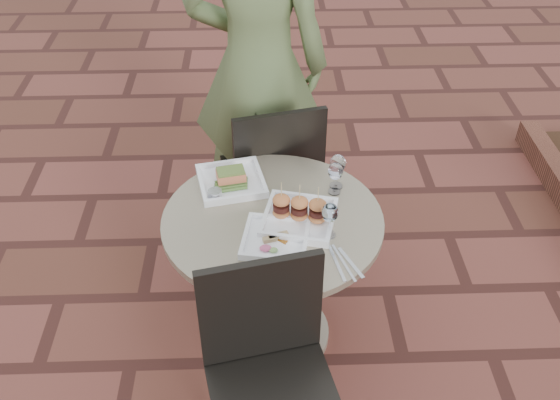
{
  "coord_description": "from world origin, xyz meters",
  "views": [
    {
      "loc": [
        -0.21,
        -1.77,
        2.36
      ],
      "look_at": [
        -0.15,
        0.16,
        0.82
      ],
      "focal_mm": 40.0,
      "sensor_mm": 36.0,
      "label": 1
    }
  ],
  "objects_px": {
    "cafe_table": "(273,261)",
    "diner": "(258,66)",
    "plate_salmon": "(231,180)",
    "plate_tuna": "(275,238)",
    "plate_sliders": "(299,213)",
    "chair_near": "(268,360)",
    "chair_far": "(274,169)"
  },
  "relations": [
    {
      "from": "cafe_table",
      "to": "diner",
      "type": "relative_size",
      "value": 0.47
    },
    {
      "from": "cafe_table",
      "to": "plate_salmon",
      "type": "relative_size",
      "value": 2.77
    },
    {
      "from": "cafe_table",
      "to": "plate_salmon",
      "type": "xyz_separation_m",
      "value": [
        -0.17,
        0.23,
        0.27
      ]
    },
    {
      "from": "cafe_table",
      "to": "plate_tuna",
      "type": "height_order",
      "value": "plate_tuna"
    },
    {
      "from": "plate_salmon",
      "to": "plate_tuna",
      "type": "xyz_separation_m",
      "value": [
        0.18,
        -0.37,
        -0.01
      ]
    },
    {
      "from": "cafe_table",
      "to": "plate_sliders",
      "type": "bearing_deg",
      "value": -13.16
    },
    {
      "from": "plate_sliders",
      "to": "cafe_table",
      "type": "bearing_deg",
      "value": 166.84
    },
    {
      "from": "chair_near",
      "to": "cafe_table",
      "type": "bearing_deg",
      "value": 74.66
    },
    {
      "from": "chair_far",
      "to": "plate_sliders",
      "type": "xyz_separation_m",
      "value": [
        0.08,
        -0.61,
        0.22
      ]
    },
    {
      "from": "cafe_table",
      "to": "plate_tuna",
      "type": "distance_m",
      "value": 0.3
    },
    {
      "from": "diner",
      "to": "plate_salmon",
      "type": "height_order",
      "value": "diner"
    },
    {
      "from": "plate_salmon",
      "to": "plate_sliders",
      "type": "distance_m",
      "value": 0.38
    },
    {
      "from": "chair_far",
      "to": "plate_tuna",
      "type": "bearing_deg",
      "value": 75.58
    },
    {
      "from": "plate_sliders",
      "to": "plate_tuna",
      "type": "bearing_deg",
      "value": -129.63
    },
    {
      "from": "plate_salmon",
      "to": "plate_sliders",
      "type": "xyz_separation_m",
      "value": [
        0.28,
        -0.26,
        0.02
      ]
    },
    {
      "from": "chair_near",
      "to": "plate_sliders",
      "type": "height_order",
      "value": "chair_near"
    },
    {
      "from": "chair_far",
      "to": "diner",
      "type": "relative_size",
      "value": 0.48
    },
    {
      "from": "chair_near",
      "to": "diner",
      "type": "xyz_separation_m",
      "value": [
        -0.02,
        1.45,
        0.41
      ]
    },
    {
      "from": "chair_far",
      "to": "plate_salmon",
      "type": "relative_size",
      "value": 2.86
    },
    {
      "from": "chair_near",
      "to": "plate_sliders",
      "type": "distance_m",
      "value": 0.6
    },
    {
      "from": "diner",
      "to": "plate_salmon",
      "type": "relative_size",
      "value": 5.94
    },
    {
      "from": "chair_far",
      "to": "plate_salmon",
      "type": "bearing_deg",
      "value": 47.8
    },
    {
      "from": "diner",
      "to": "plate_tuna",
      "type": "distance_m",
      "value": 1.05
    },
    {
      "from": "diner",
      "to": "plate_sliders",
      "type": "height_order",
      "value": "diner"
    },
    {
      "from": "diner",
      "to": "plate_sliders",
      "type": "bearing_deg",
      "value": 106.7
    },
    {
      "from": "diner",
      "to": "chair_far",
      "type": "bearing_deg",
      "value": 110.39
    },
    {
      "from": "diner",
      "to": "plate_tuna",
      "type": "height_order",
      "value": "diner"
    },
    {
      "from": "chair_far",
      "to": "plate_sliders",
      "type": "relative_size",
      "value": 2.75
    },
    {
      "from": "cafe_table",
      "to": "plate_sliders",
      "type": "xyz_separation_m",
      "value": [
        0.11,
        -0.02,
        0.29
      ]
    },
    {
      "from": "diner",
      "to": "plate_sliders",
      "type": "distance_m",
      "value": 0.94
    },
    {
      "from": "chair_far",
      "to": "plate_sliders",
      "type": "distance_m",
      "value": 0.65
    },
    {
      "from": "chair_near",
      "to": "plate_sliders",
      "type": "relative_size",
      "value": 2.75
    }
  ]
}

